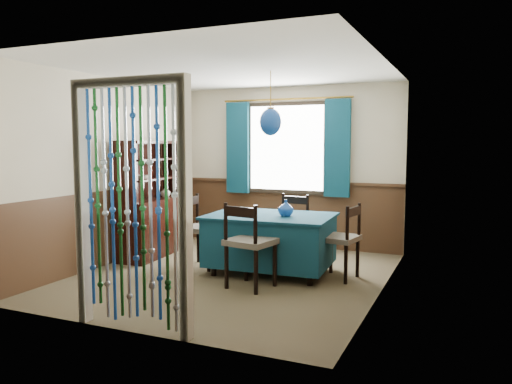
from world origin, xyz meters
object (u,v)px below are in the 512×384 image
at_px(chair_right, 341,239).
at_px(bowl_shelf, 143,177).
at_px(dining_table, 270,239).
at_px(vase_sideboard, 165,191).
at_px(pendant_lamp, 271,122).
at_px(vase_table, 286,209).
at_px(sideboard, 151,216).
at_px(chair_near, 249,243).
at_px(chair_far, 290,226).
at_px(chair_left, 201,229).

distance_m(chair_right, bowl_shelf, 2.85).
xyz_separation_m(dining_table, vase_sideboard, (-1.88, 0.51, 0.49)).
bearing_deg(pendant_lamp, vase_table, -6.01).
bearing_deg(sideboard, chair_near, -29.34).
height_order(chair_near, sideboard, sideboard).
height_order(chair_right, vase_sideboard, vase_sideboard).
bearing_deg(dining_table, chair_far, 85.82).
bearing_deg(chair_near, vase_table, 85.96).
bearing_deg(chair_right, pendant_lamp, 104.87).
bearing_deg(pendant_lamp, sideboard, 173.25).
relative_size(chair_near, vase_sideboard, 5.74).
xyz_separation_m(chair_far, sideboard, (-1.96, -0.48, 0.09)).
bearing_deg(dining_table, chair_right, 2.64).
relative_size(chair_far, vase_sideboard, 5.41).
height_order(chair_far, bowl_shelf, bowl_shelf).
bearing_deg(chair_near, sideboard, 165.57).
xyz_separation_m(chair_right, sideboard, (-2.82, 0.14, 0.10)).
relative_size(chair_left, chair_right, 1.04).
relative_size(sideboard, pendant_lamp, 2.12).
xyz_separation_m(chair_left, pendant_lamp, (0.96, 0.06, 1.38)).
xyz_separation_m(pendant_lamp, vase_table, (0.21, -0.02, -1.06)).
bearing_deg(chair_left, chair_far, 127.90).
relative_size(chair_near, vase_table, 5.32).
distance_m(vase_table, bowl_shelf, 2.12).
xyz_separation_m(chair_near, sideboard, (-1.97, 0.94, 0.07)).
height_order(chair_near, chair_left, chair_near).
xyz_separation_m(pendant_lamp, bowl_shelf, (-1.88, -0.04, -0.72)).
bearing_deg(chair_near, chair_right, 54.15).
xyz_separation_m(chair_far, bowl_shelf, (-1.90, -0.75, 0.68)).
relative_size(chair_left, sideboard, 0.57).
distance_m(pendant_lamp, bowl_shelf, 2.02).
distance_m(sideboard, bowl_shelf, 0.65).
height_order(chair_left, bowl_shelf, bowl_shelf).
bearing_deg(pendant_lamp, chair_right, 5.75).
xyz_separation_m(chair_left, sideboard, (-0.99, 0.29, 0.08)).
relative_size(chair_near, chair_left, 1.02).
distance_m(chair_near, bowl_shelf, 2.13).
bearing_deg(chair_far, dining_table, 95.08).
bearing_deg(chair_right, bowl_shelf, 101.80).
bearing_deg(vase_table, chair_left, -178.01).
xyz_separation_m(chair_near, chair_left, (-0.99, 0.64, -0.01)).
bearing_deg(dining_table, sideboard, 170.15).
xyz_separation_m(chair_right, bowl_shelf, (-2.76, -0.13, 0.68)).
xyz_separation_m(chair_far, vase_table, (0.20, -0.73, 0.34)).
relative_size(chair_right, vase_table, 4.98).
xyz_separation_m(vase_table, vase_sideboard, (-2.10, 0.53, 0.09)).
xyz_separation_m(chair_left, bowl_shelf, (-0.93, 0.02, 0.66)).
xyz_separation_m(dining_table, chair_right, (0.88, 0.09, 0.05)).
bearing_deg(vase_sideboard, chair_near, -32.41).
xyz_separation_m(sideboard, pendant_lamp, (1.94, -0.23, 1.30)).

